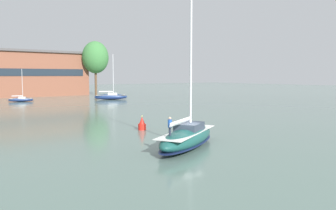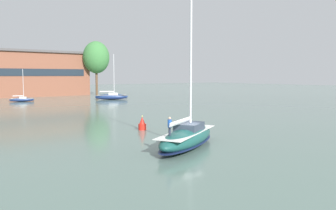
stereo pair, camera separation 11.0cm
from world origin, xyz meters
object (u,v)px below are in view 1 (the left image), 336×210
(sailboat_moored_far_slip, at_px, (111,97))
(sailboat_moored_outer_mooring, at_px, (21,99))
(sailboat_main, at_px, (187,136))
(channel_buoy, at_px, (142,124))
(tree_shore_left, at_px, (95,57))

(sailboat_moored_far_slip, relative_size, sailboat_moored_outer_mooring, 1.51)
(sailboat_main, distance_m, sailboat_moored_far_slip, 62.75)
(sailboat_moored_far_slip, distance_m, channel_buoy, 52.08)
(sailboat_moored_outer_mooring, bearing_deg, sailboat_main, -90.32)
(sailboat_main, height_order, sailboat_moored_outer_mooring, sailboat_main)
(sailboat_moored_outer_mooring, bearing_deg, channel_buoy, -88.50)
(tree_shore_left, distance_m, sailboat_moored_far_slip, 25.30)
(tree_shore_left, bearing_deg, channel_buoy, -110.33)
(tree_shore_left, xyz_separation_m, sailboat_main, (-27.62, -80.39, -11.68))
(sailboat_main, height_order, channel_buoy, sailboat_main)
(tree_shore_left, height_order, channel_buoy, tree_shore_left)
(tree_shore_left, relative_size, sailboat_main, 1.22)
(sailboat_moored_far_slip, height_order, sailboat_moored_outer_mooring, sailboat_moored_far_slip)
(sailboat_main, xyz_separation_m, channel_buoy, (1.82, 10.77, -0.31))
(sailboat_moored_far_slip, distance_m, sailboat_moored_outer_mooring, 22.91)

